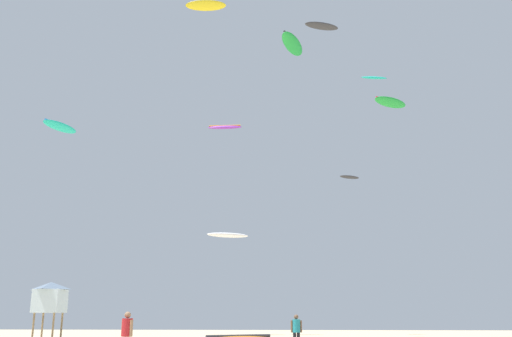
{
  "coord_description": "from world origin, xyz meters",
  "views": [
    {
      "loc": [
        2.7,
        -15.65,
        1.54
      ],
      "look_at": [
        0.0,
        18.05,
        10.47
      ],
      "focal_mm": 39.7,
      "sensor_mm": 36.0,
      "label": 1
    }
  ],
  "objects_px": {
    "person_foreground": "(127,332)",
    "kite_aloft_4": "(292,44)",
    "kite_aloft_5": "(206,5)",
    "kite_aloft_0": "(374,78)",
    "kite_aloft_9": "(228,235)",
    "kite_aloft_1": "(390,102)",
    "person_midground": "(296,329)",
    "lifeguard_tower": "(50,297)",
    "kite_aloft_3": "(225,127)",
    "kite_aloft_7": "(322,26)",
    "kite_aloft_6": "(60,127)",
    "kite_aloft_8": "(349,177)"
  },
  "relations": [
    {
      "from": "person_midground",
      "to": "kite_aloft_6",
      "type": "bearing_deg",
      "value": 63.29
    },
    {
      "from": "kite_aloft_0",
      "to": "kite_aloft_4",
      "type": "height_order",
      "value": "kite_aloft_4"
    },
    {
      "from": "kite_aloft_1",
      "to": "person_midground",
      "type": "bearing_deg",
      "value": -114.99
    },
    {
      "from": "kite_aloft_5",
      "to": "kite_aloft_7",
      "type": "bearing_deg",
      "value": -32.37
    },
    {
      "from": "kite_aloft_6",
      "to": "kite_aloft_7",
      "type": "relative_size",
      "value": 1.17
    },
    {
      "from": "lifeguard_tower",
      "to": "person_midground",
      "type": "bearing_deg",
      "value": -35.27
    },
    {
      "from": "kite_aloft_0",
      "to": "kite_aloft_8",
      "type": "height_order",
      "value": "kite_aloft_0"
    },
    {
      "from": "person_midground",
      "to": "lifeguard_tower",
      "type": "xyz_separation_m",
      "value": [
        -18.6,
        13.15,
        2.07
      ]
    },
    {
      "from": "kite_aloft_3",
      "to": "person_foreground",
      "type": "bearing_deg",
      "value": -88.4
    },
    {
      "from": "person_foreground",
      "to": "kite_aloft_8",
      "type": "bearing_deg",
      "value": -166.33
    },
    {
      "from": "person_foreground",
      "to": "kite_aloft_5",
      "type": "distance_m",
      "value": 30.6
    },
    {
      "from": "person_foreground",
      "to": "kite_aloft_6",
      "type": "bearing_deg",
      "value": -112.21
    },
    {
      "from": "person_midground",
      "to": "kite_aloft_9",
      "type": "xyz_separation_m",
      "value": [
        -6.68,
        24.45,
        8.19
      ]
    },
    {
      "from": "kite_aloft_0",
      "to": "kite_aloft_6",
      "type": "relative_size",
      "value": 0.74
    },
    {
      "from": "kite_aloft_4",
      "to": "kite_aloft_1",
      "type": "bearing_deg",
      "value": 12.67
    },
    {
      "from": "kite_aloft_4",
      "to": "kite_aloft_9",
      "type": "relative_size",
      "value": 1.1
    },
    {
      "from": "kite_aloft_4",
      "to": "kite_aloft_3",
      "type": "bearing_deg",
      "value": 130.12
    },
    {
      "from": "kite_aloft_0",
      "to": "kite_aloft_3",
      "type": "distance_m",
      "value": 18.1
    },
    {
      "from": "kite_aloft_6",
      "to": "kite_aloft_9",
      "type": "distance_m",
      "value": 21.63
    },
    {
      "from": "kite_aloft_1",
      "to": "kite_aloft_5",
      "type": "height_order",
      "value": "kite_aloft_5"
    },
    {
      "from": "kite_aloft_7",
      "to": "kite_aloft_3",
      "type": "bearing_deg",
      "value": 115.2
    },
    {
      "from": "person_foreground",
      "to": "kite_aloft_1",
      "type": "xyz_separation_m",
      "value": [
        14.52,
        25.53,
        18.66
      ]
    },
    {
      "from": "kite_aloft_7",
      "to": "kite_aloft_6",
      "type": "bearing_deg",
      "value": 179.35
    },
    {
      "from": "person_foreground",
      "to": "kite_aloft_5",
      "type": "height_order",
      "value": "kite_aloft_5"
    },
    {
      "from": "kite_aloft_1",
      "to": "kite_aloft_9",
      "type": "relative_size",
      "value": 0.82
    },
    {
      "from": "lifeguard_tower",
      "to": "kite_aloft_1",
      "type": "xyz_separation_m",
      "value": [
        26.92,
        4.69,
        16.64
      ]
    },
    {
      "from": "kite_aloft_8",
      "to": "kite_aloft_6",
      "type": "bearing_deg",
      "value": -134.06
    },
    {
      "from": "kite_aloft_0",
      "to": "kite_aloft_4",
      "type": "bearing_deg",
      "value": 147.71
    },
    {
      "from": "person_foreground",
      "to": "kite_aloft_0",
      "type": "xyz_separation_m",
      "value": [
        12.39,
        19.66,
        18.45
      ]
    },
    {
      "from": "kite_aloft_0",
      "to": "kite_aloft_9",
      "type": "height_order",
      "value": "kite_aloft_0"
    },
    {
      "from": "kite_aloft_5",
      "to": "kite_aloft_9",
      "type": "xyz_separation_m",
      "value": [
        0.18,
        13.84,
        -16.38
      ]
    },
    {
      "from": "kite_aloft_4",
      "to": "kite_aloft_9",
      "type": "xyz_separation_m",
      "value": [
        -6.58,
        8.49,
        -15.46
      ]
    },
    {
      "from": "person_foreground",
      "to": "kite_aloft_7",
      "type": "bearing_deg",
      "value": 179.44
    },
    {
      "from": "kite_aloft_4",
      "to": "kite_aloft_7",
      "type": "height_order",
      "value": "kite_aloft_4"
    },
    {
      "from": "kite_aloft_1",
      "to": "kite_aloft_7",
      "type": "distance_m",
      "value": 14.33
    },
    {
      "from": "kite_aloft_4",
      "to": "kite_aloft_7",
      "type": "bearing_deg",
      "value": -79.33
    },
    {
      "from": "kite_aloft_3",
      "to": "kite_aloft_7",
      "type": "xyz_separation_m",
      "value": [
        9.06,
        -19.24,
        0.23
      ]
    },
    {
      "from": "lifeguard_tower",
      "to": "kite_aloft_9",
      "type": "relative_size",
      "value": 0.98
    },
    {
      "from": "person_midground",
      "to": "kite_aloft_7",
      "type": "relative_size",
      "value": 0.69
    },
    {
      "from": "person_midground",
      "to": "kite_aloft_0",
      "type": "xyz_separation_m",
      "value": [
        6.2,
        11.98,
        18.49
      ]
    },
    {
      "from": "person_foreground",
      "to": "kite_aloft_4",
      "type": "height_order",
      "value": "kite_aloft_4"
    },
    {
      "from": "kite_aloft_3",
      "to": "kite_aloft_6",
      "type": "bearing_deg",
      "value": -113.64
    },
    {
      "from": "lifeguard_tower",
      "to": "kite_aloft_3",
      "type": "relative_size",
      "value": 1.21
    },
    {
      "from": "kite_aloft_5",
      "to": "kite_aloft_9",
      "type": "distance_m",
      "value": 21.44
    },
    {
      "from": "lifeguard_tower",
      "to": "kite_aloft_1",
      "type": "relative_size",
      "value": 1.2
    },
    {
      "from": "lifeguard_tower",
      "to": "kite_aloft_1",
      "type": "bearing_deg",
      "value": 9.89
    },
    {
      "from": "person_foreground",
      "to": "person_midground",
      "type": "height_order",
      "value": "person_foreground"
    },
    {
      "from": "kite_aloft_1",
      "to": "kite_aloft_4",
      "type": "distance_m",
      "value": 9.95
    },
    {
      "from": "person_midground",
      "to": "lifeguard_tower",
      "type": "relative_size",
      "value": 0.41
    },
    {
      "from": "person_midground",
      "to": "kite_aloft_4",
      "type": "bearing_deg",
      "value": -7.71
    }
  ]
}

